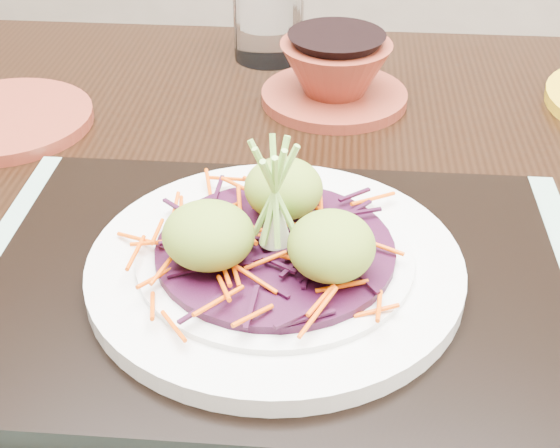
# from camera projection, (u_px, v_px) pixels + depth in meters

# --- Properties ---
(dining_table) EXTENTS (1.30, 0.91, 0.78)m
(dining_table) POSITION_uv_depth(u_px,v_px,m) (246.00, 344.00, 0.62)
(dining_table) COLOR black
(dining_table) RESTS_ON ground
(placemat) EXTENTS (0.44, 0.35, 0.00)m
(placemat) POSITION_uv_depth(u_px,v_px,m) (275.00, 297.00, 0.50)
(placemat) COLOR #84AB94
(placemat) RESTS_ON dining_table
(serving_tray) EXTENTS (0.38, 0.29, 0.02)m
(serving_tray) POSITION_uv_depth(u_px,v_px,m) (275.00, 285.00, 0.50)
(serving_tray) COLOR black
(serving_tray) RESTS_ON placemat
(white_plate) EXTENTS (0.23, 0.23, 0.02)m
(white_plate) POSITION_uv_depth(u_px,v_px,m) (275.00, 265.00, 0.49)
(white_plate) COLOR silver
(white_plate) RESTS_ON serving_tray
(cabbage_bed) EXTENTS (0.15, 0.15, 0.01)m
(cabbage_bed) POSITION_uv_depth(u_px,v_px,m) (275.00, 250.00, 0.48)
(cabbage_bed) COLOR #340A26
(cabbage_bed) RESTS_ON white_plate
(carrot_julienne) EXTENTS (0.18, 0.18, 0.01)m
(carrot_julienne) POSITION_uv_depth(u_px,v_px,m) (275.00, 240.00, 0.48)
(carrot_julienne) COLOR #EB4E04
(carrot_julienne) RESTS_ON cabbage_bed
(guacamole_scoops) EXTENTS (0.13, 0.11, 0.04)m
(guacamole_scoops) POSITION_uv_depth(u_px,v_px,m) (275.00, 222.00, 0.47)
(guacamole_scoops) COLOR olive
(guacamole_scoops) RESTS_ON cabbage_bed
(scallion_garnish) EXTENTS (0.05, 0.05, 0.08)m
(scallion_garnish) POSITION_uv_depth(u_px,v_px,m) (275.00, 197.00, 0.46)
(scallion_garnish) COLOR #8AC74F
(scallion_garnish) RESTS_ON cabbage_bed
(terracotta_side_plate) EXTENTS (0.20, 0.20, 0.01)m
(terracotta_side_plate) POSITION_uv_depth(u_px,v_px,m) (4.00, 120.00, 0.70)
(terracotta_side_plate) COLOR maroon
(terracotta_side_plate) RESTS_ON dining_table
(water_glass) EXTENTS (0.08, 0.08, 0.10)m
(water_glass) POSITION_uv_depth(u_px,v_px,m) (269.00, 9.00, 0.80)
(water_glass) COLOR white
(water_glass) RESTS_ON dining_table
(terracotta_bowl_set) EXTENTS (0.17, 0.17, 0.06)m
(terracotta_bowl_set) POSITION_uv_depth(u_px,v_px,m) (335.00, 76.00, 0.73)
(terracotta_bowl_set) COLOR maroon
(terracotta_bowl_set) RESTS_ON dining_table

